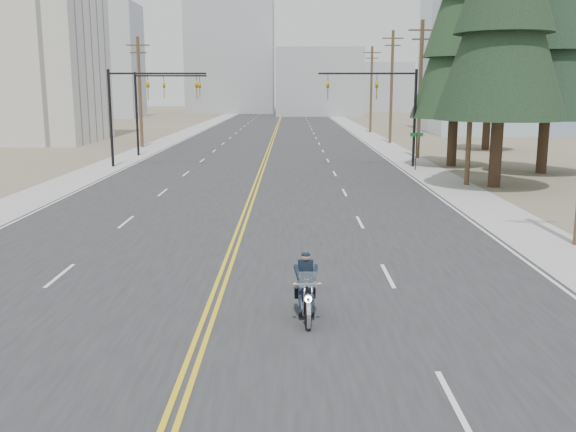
{
  "coord_description": "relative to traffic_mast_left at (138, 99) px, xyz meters",
  "views": [
    {
      "loc": [
        2.04,
        -14.78,
        5.61
      ],
      "look_at": [
        1.96,
        5.42,
        1.6
      ],
      "focal_mm": 40.0,
      "sensor_mm": 36.0,
      "label": 1
    }
  ],
  "objects": [
    {
      "name": "utility_pole_b",
      "position": [
        21.48,
        -9.0,
        1.05
      ],
      "size": [
        2.2,
        0.3,
        11.5
      ],
      "color": "brown",
      "rests_on": "ground"
    },
    {
      "name": "haze_bldg_f",
      "position": [
        -41.02,
        98.0,
        3.06
      ],
      "size": [
        12.0,
        12.0,
        16.0
      ],
      "primitive_type": "cube",
      "color": "#ADB2B7",
      "rests_on": "ground"
    },
    {
      "name": "traffic_mast_left",
      "position": [
        0.0,
        0.0,
        0.0
      ],
      "size": [
        7.1,
        0.26,
        7.0
      ],
      "color": "black",
      "rests_on": "ground"
    },
    {
      "name": "haze_bldg_e",
      "position": [
        33.98,
        118.0,
        1.06
      ],
      "size": [
        14.0,
        14.0,
        12.0
      ],
      "primitive_type": "cube",
      "color": "#B7BCC6",
      "rests_on": "ground"
    },
    {
      "name": "sidewalk_left",
      "position": [
        -2.52,
        38.0,
        -4.93
      ],
      "size": [
        3.0,
        200.0,
        0.01
      ],
      "primitive_type": "cube",
      "color": "#A5A5A0",
      "rests_on": "ground"
    },
    {
      "name": "conifer_tall",
      "position": [
        22.95,
        0.72,
        5.19
      ],
      "size": [
        6.35,
        6.35,
        17.63
      ],
      "rotation": [
        0.0,
        0.0,
        0.21
      ],
      "color": "#382619",
      "rests_on": "ground"
    },
    {
      "name": "haze_bldg_a",
      "position": [
        -26.02,
        83.0,
        6.06
      ],
      "size": [
        14.0,
        12.0,
        22.0
      ],
      "primitive_type": "cube",
      "color": "#B7BCC6",
      "rests_on": "ground"
    },
    {
      "name": "ground_plane",
      "position": [
        8.98,
        -32.0,
        -4.94
      ],
      "size": [
        400.0,
        400.0,
        0.0
      ],
      "primitive_type": "plane",
      "color": "#776D56",
      "rests_on": "ground"
    },
    {
      "name": "haze_bldg_c",
      "position": [
        48.98,
        78.0,
        4.06
      ],
      "size": [
        16.0,
        12.0,
        18.0
      ],
      "primitive_type": "cube",
      "color": "#B7BCC6",
      "rests_on": "ground"
    },
    {
      "name": "utility_pole_e",
      "position": [
        21.48,
        38.0,
        0.79
      ],
      "size": [
        2.2,
        0.3,
        11.0
      ],
      "color": "brown",
      "rests_on": "ground"
    },
    {
      "name": "motorcyclist",
      "position": [
        11.4,
        -31.58,
        -4.13
      ],
      "size": [
        0.96,
        2.11,
        1.62
      ],
      "primitive_type": null,
      "rotation": [
        0.0,
        0.0,
        3.18
      ],
      "color": "black",
      "rests_on": "ground"
    },
    {
      "name": "utility_pole_left",
      "position": [
        -3.52,
        16.0,
        0.54
      ],
      "size": [
        2.2,
        0.3,
        10.5
      ],
      "color": "brown",
      "rests_on": "ground"
    },
    {
      "name": "sidewalk_right",
      "position": [
        20.48,
        38.0,
        -4.93
      ],
      "size": [
        3.0,
        200.0,
        0.01
      ],
      "primitive_type": "cube",
      "color": "#A5A5A0",
      "rests_on": "ground"
    },
    {
      "name": "utility_pole_d",
      "position": [
        21.48,
        21.0,
        1.05
      ],
      "size": [
        2.2,
        0.3,
        11.5
      ],
      "color": "brown",
      "rests_on": "ground"
    },
    {
      "name": "traffic_mast_right",
      "position": [
        17.95,
        0.0,
        0.0
      ],
      "size": [
        7.1,
        0.26,
        7.0
      ],
      "color": "black",
      "rests_on": "ground"
    },
    {
      "name": "conifer_mid",
      "position": [
        28.01,
        -3.47,
        5.45
      ],
      "size": [
        6.79,
        6.79,
        18.1
      ],
      "rotation": [
        0.0,
        0.0,
        0.22
      ],
      "color": "#382619",
      "rests_on": "ground"
    },
    {
      "name": "conifer_far",
      "position": [
        29.35,
        13.67,
        4.35
      ],
      "size": [
        6.04,
        6.04,
        16.18
      ],
      "rotation": [
        0.0,
        0.0,
        -0.14
      ],
      "color": "#382619",
      "rests_on": "ground"
    },
    {
      "name": "road",
      "position": [
        8.98,
        38.0,
        -4.93
      ],
      "size": [
        20.0,
        200.0,
        0.01
      ],
      "primitive_type": "cube",
      "color": "#303033",
      "rests_on": "ground"
    },
    {
      "name": "haze_bldg_d",
      "position": [
        -3.02,
        108.0,
        8.06
      ],
      "size": [
        20.0,
        15.0,
        26.0
      ],
      "primitive_type": "cube",
      "color": "#ADB2B7",
      "rests_on": "ground"
    },
    {
      "name": "traffic_mast_far",
      "position": [
        -0.33,
        8.0,
        -0.06
      ],
      "size": [
        6.1,
        0.26,
        7.0
      ],
      "color": "black",
      "rests_on": "ground"
    },
    {
      "name": "street_sign",
      "position": [
        19.78,
        -2.0,
        -3.13
      ],
      "size": [
        0.9,
        0.06,
        2.62
      ],
      "color": "black",
      "rests_on": "ground"
    },
    {
      "name": "utility_pole_c",
      "position": [
        21.48,
        6.0,
        0.79
      ],
      "size": [
        2.2,
        0.3,
        11.0
      ],
      "color": "brown",
      "rests_on": "ground"
    },
    {
      "name": "glass_building",
      "position": [
        40.98,
        38.0,
        5.06
      ],
      "size": [
        24.0,
        16.0,
        20.0
      ],
      "primitive_type": "cube",
      "color": "#9EB5CC",
      "rests_on": "ground"
    },
    {
      "name": "haze_bldg_b",
      "position": [
        16.98,
        93.0,
        2.06
      ],
      "size": [
        18.0,
        14.0,
        14.0
      ],
      "primitive_type": "cube",
      "color": "#ADB2B7",
      "rests_on": "ground"
    }
  ]
}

